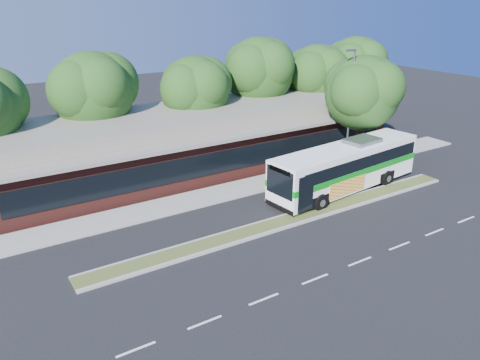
% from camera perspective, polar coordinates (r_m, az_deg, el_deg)
% --- Properties ---
extents(ground, '(120.00, 120.00, 0.00)m').
position_cam_1_polar(ground, '(28.20, 7.11, -5.35)').
color(ground, black).
rests_on(ground, ground).
extents(median_strip, '(26.00, 1.10, 0.15)m').
position_cam_1_polar(median_strip, '(28.58, 6.36, -4.76)').
color(median_strip, '#4B5122').
rests_on(median_strip, ground).
extents(sidewalk, '(44.00, 2.60, 0.12)m').
position_cam_1_polar(sidewalk, '(32.88, 0.11, -1.02)').
color(sidewalk, gray).
rests_on(sidewalk, ground).
extents(plaza_building, '(33.20, 11.20, 4.45)m').
position_cam_1_polar(plaza_building, '(37.61, -5.29, 5.16)').
color(plaza_building, '#511F19').
rests_on(plaza_building, ground).
extents(lamp_post, '(0.93, 0.18, 9.07)m').
position_cam_1_polar(lamp_post, '(36.94, 13.25, 8.83)').
color(lamp_post, slate).
rests_on(lamp_post, ground).
extents(tree_bg_b, '(6.69, 6.00, 9.00)m').
position_cam_1_polar(tree_bg_b, '(37.27, -16.97, 10.53)').
color(tree_bg_b, black).
rests_on(tree_bg_b, ground).
extents(tree_bg_c, '(6.24, 5.60, 8.26)m').
position_cam_1_polar(tree_bg_c, '(39.29, -5.08, 11.07)').
color(tree_bg_c, black).
rests_on(tree_bg_c, ground).
extents(tree_bg_d, '(6.91, 6.20, 9.37)m').
position_cam_1_polar(tree_bg_d, '(43.61, 2.70, 13.27)').
color(tree_bg_d, black).
rests_on(tree_bg_d, ground).
extents(tree_bg_e, '(6.47, 5.80, 8.50)m').
position_cam_1_polar(tree_bg_e, '(46.60, 9.61, 12.69)').
color(tree_bg_e, black).
rests_on(tree_bg_e, ground).
extents(tree_bg_f, '(6.69, 6.00, 8.92)m').
position_cam_1_polar(tree_bg_f, '(51.40, 14.06, 13.52)').
color(tree_bg_f, black).
rests_on(tree_bg_f, ground).
extents(transit_bus, '(12.57, 3.91, 3.48)m').
position_cam_1_polar(transit_bus, '(32.89, 12.86, 1.92)').
color(transit_bus, white).
rests_on(transit_bus, ground).
extents(sedan, '(4.74, 2.08, 1.35)m').
position_cam_1_polar(sedan, '(30.73, -26.19, -3.79)').
color(sedan, '#A5A8AC').
rests_on(sedan, ground).
extents(sidewalk_tree, '(6.45, 5.79, 8.56)m').
position_cam_1_polar(sidewalk_tree, '(38.31, 15.00, 10.49)').
color(sidewalk_tree, black).
rests_on(sidewalk_tree, ground).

